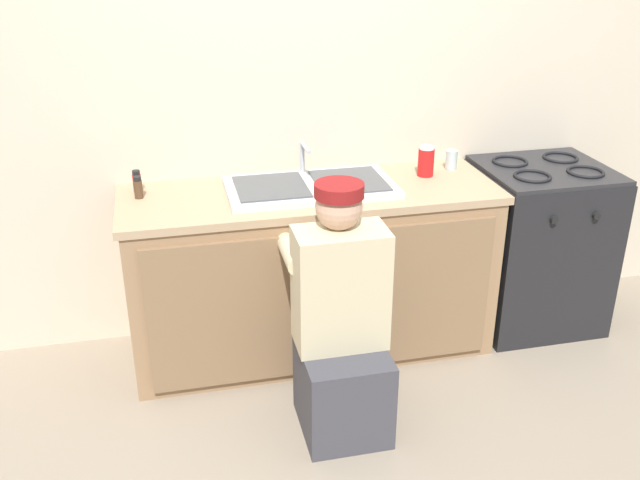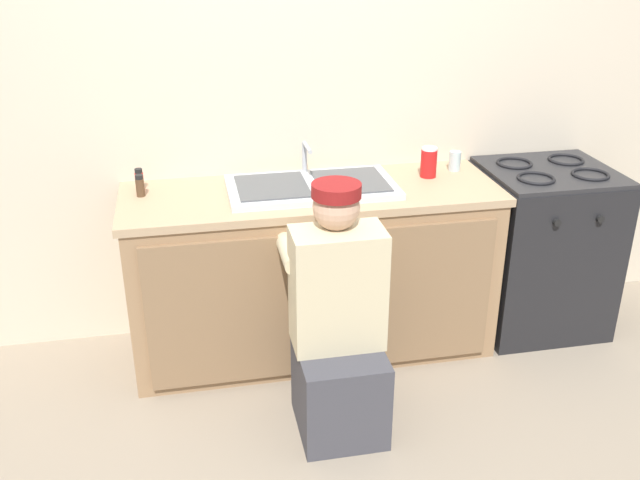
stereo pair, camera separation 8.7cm
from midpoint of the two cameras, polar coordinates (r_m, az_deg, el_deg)
The scene contains 11 objects.
ground_plane at distance 3.56m, azimuth -0.34°, elevation -10.86°, with size 12.00×12.00×0.00m, color gray.
back_wall at distance 3.63m, azimuth -2.70°, elevation 11.60°, with size 6.00×0.10×2.50m, color beige.
counter_cabinet at distance 3.59m, azimuth -1.39°, elevation -2.82°, with size 1.77×0.62×0.83m.
countertop at distance 3.42m, azimuth -1.49°, elevation 3.70°, with size 1.81×0.62×0.04m, color tan.
sink_double_basin at distance 3.41m, azimuth -1.50°, elevation 4.31°, with size 0.80×0.44×0.19m.
stove_range at distance 3.99m, azimuth 16.30°, elevation -0.41°, with size 0.65×0.62×0.90m.
plumber_person at distance 3.03m, azimuth 0.87°, elevation -7.39°, with size 0.42×0.61×1.10m.
water_glass at distance 3.75m, azimuth 9.81°, elevation 6.34°, with size 0.06×0.06×0.10m.
spice_bottle_pepper at distance 3.41m, azimuth -15.06°, elevation 4.06°, with size 0.04×0.04×0.10m.
soda_cup_red at distance 3.62m, azimuth 7.79°, elevation 6.26°, with size 0.08×0.08×0.15m.
spice_bottle_red at distance 3.50m, azimuth -15.13°, elevation 4.55°, with size 0.04×0.04×0.10m.
Camera 1 is at (-0.68, -2.82, 2.06)m, focal length 40.00 mm.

